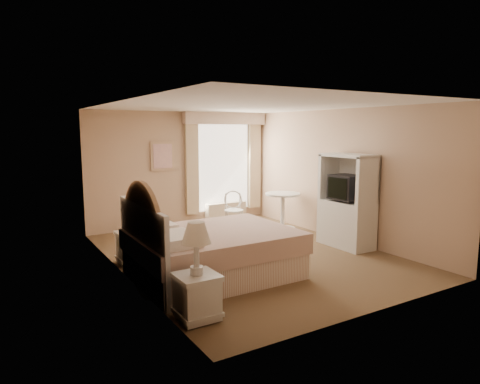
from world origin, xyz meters
TOP-DOWN VIEW (x-y plane):
  - room at (0.00, 0.00)m, footprint 4.21×5.51m
  - window at (1.05, 2.65)m, footprint 2.05×0.22m
  - framed_art at (-0.45, 2.71)m, footprint 0.52×0.04m
  - bed at (-1.11, -0.67)m, footprint 2.25×1.77m
  - nightstand_near at (-1.84, -1.87)m, footprint 0.45×0.45m
  - nightstand_far at (-1.84, 0.53)m, footprint 0.44×0.44m
  - round_table at (1.64, 1.20)m, footprint 0.74×0.74m
  - cafe_chair at (0.73, 1.72)m, footprint 0.52×0.52m
  - armoire at (1.81, -0.49)m, footprint 0.51×1.01m

SIDE VIEW (x-z plane):
  - bed at x=-1.11m, z-range -0.41..1.16m
  - nightstand_far at x=-1.84m, z-range -0.13..0.94m
  - nightstand_near at x=-1.84m, z-range -0.13..0.96m
  - cafe_chair at x=0.73m, z-range 0.07..0.89m
  - round_table at x=1.64m, z-range 0.13..0.91m
  - armoire at x=1.81m, z-range -0.14..1.54m
  - room at x=0.00m, z-range -0.01..2.50m
  - window at x=1.05m, z-range 0.09..2.60m
  - framed_art at x=-0.45m, z-range 1.24..1.86m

